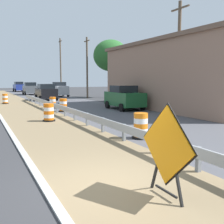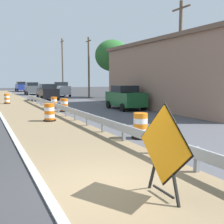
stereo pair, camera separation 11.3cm
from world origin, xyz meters
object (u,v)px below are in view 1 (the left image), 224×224
at_px(traffic_barrel_close, 49,113).
at_px(traffic_barrel_farther, 5,99).
at_px(utility_pole_mid, 87,67).
at_px(traffic_barrel_far, 53,103).
at_px(car_trailing_far_lane, 19,87).
at_px(traffic_barrel_nearest, 141,127).
at_px(car_mid_far_lane, 60,89).
at_px(utility_pole_near, 179,56).
at_px(utility_pole_far, 61,66).
at_px(warning_sign_diamond, 166,148).
at_px(car_lead_near_lane, 30,88).
at_px(traffic_barrel_mid, 63,106).
at_px(car_trailing_near_lane, 124,97).
at_px(car_lead_far_lane, 46,92).

bearing_deg(traffic_barrel_close, traffic_barrel_farther, 95.32).
height_order(traffic_barrel_farther, utility_pole_mid, utility_pole_mid).
relative_size(traffic_barrel_far, car_trailing_far_lane, 0.23).
bearing_deg(traffic_barrel_nearest, car_mid_far_lane, 80.79).
height_order(traffic_barrel_nearest, car_mid_far_lane, car_mid_far_lane).
height_order(utility_pole_near, utility_pole_far, utility_pole_far).
distance_m(traffic_barrel_far, car_trailing_far_lane, 35.50).
bearing_deg(traffic_barrel_farther, warning_sign_diamond, -87.74).
relative_size(car_lead_near_lane, utility_pole_near, 0.54).
height_order(traffic_barrel_mid, car_mid_far_lane, car_mid_far_lane).
distance_m(traffic_barrel_close, traffic_barrel_far, 7.42).
height_order(traffic_barrel_mid, utility_pole_mid, utility_pole_mid).
relative_size(warning_sign_diamond, car_lead_near_lane, 0.47).
relative_size(car_trailing_near_lane, car_mid_far_lane, 1.00).
xyz_separation_m(traffic_barrel_nearest, traffic_barrel_close, (-2.36, 6.47, -0.02)).
bearing_deg(utility_pole_mid, traffic_barrel_nearest, -106.44).
xyz_separation_m(traffic_barrel_mid, car_lead_near_lane, (1.86, 25.36, 0.57)).
bearing_deg(traffic_barrel_mid, car_mid_far_lane, 75.06).
height_order(traffic_barrel_close, car_lead_near_lane, car_lead_near_lane).
xyz_separation_m(traffic_barrel_nearest, utility_pole_mid, (7.15, 24.23, 3.71)).
bearing_deg(car_trailing_near_lane, car_lead_near_lane, -171.60).
bearing_deg(utility_pole_mid, traffic_barrel_farther, -158.84).
relative_size(traffic_barrel_nearest, utility_pole_far, 0.12).
bearing_deg(utility_pole_mid, traffic_barrel_far, -125.03).
height_order(warning_sign_diamond, car_mid_far_lane, car_mid_far_lane).
bearing_deg(utility_pole_near, utility_pole_far, 90.06).
distance_m(traffic_barrel_far, utility_pole_near, 11.28).
height_order(traffic_barrel_mid, car_trailing_far_lane, car_trailing_far_lane).
height_order(traffic_barrel_close, car_trailing_near_lane, car_trailing_near_lane).
distance_m(warning_sign_diamond, car_lead_far_lane, 28.50).
relative_size(car_lead_near_lane, car_lead_far_lane, 1.02).
height_order(car_mid_far_lane, utility_pole_near, utility_pole_near).
distance_m(car_trailing_near_lane, utility_pole_mid, 14.70).
height_order(traffic_barrel_nearest, car_lead_far_lane, car_lead_far_lane).
distance_m(traffic_barrel_farther, car_trailing_far_lane, 29.45).
relative_size(car_lead_far_lane, car_mid_far_lane, 1.03).
relative_size(car_trailing_near_lane, utility_pole_mid, 0.51).
height_order(traffic_barrel_far, car_trailing_far_lane, car_trailing_far_lane).
bearing_deg(utility_pole_far, warning_sign_diamond, -103.08).
bearing_deg(car_mid_far_lane, utility_pole_far, 162.98).
relative_size(car_trailing_near_lane, utility_pole_far, 0.43).
relative_size(traffic_barrel_farther, car_trailing_far_lane, 0.25).
distance_m(car_lead_far_lane, car_mid_far_lane, 7.06).
distance_m(traffic_barrel_nearest, traffic_barrel_far, 13.60).
height_order(traffic_barrel_close, traffic_barrel_mid, traffic_barrel_close).
xyz_separation_m(warning_sign_diamond, car_lead_near_lane, (4.29, 41.16, -0.04)).
bearing_deg(car_lead_near_lane, traffic_barrel_nearest, 179.08).
distance_m(utility_pole_mid, utility_pole_far, 11.65).
bearing_deg(car_lead_near_lane, car_trailing_far_lane, 2.10).
bearing_deg(traffic_barrel_nearest, traffic_barrel_farther, 100.25).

